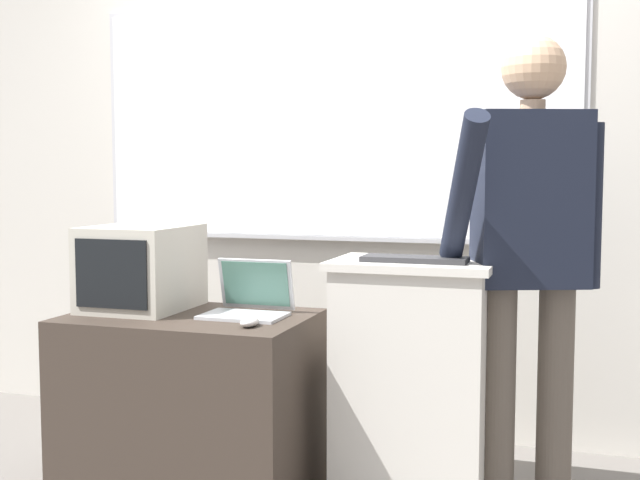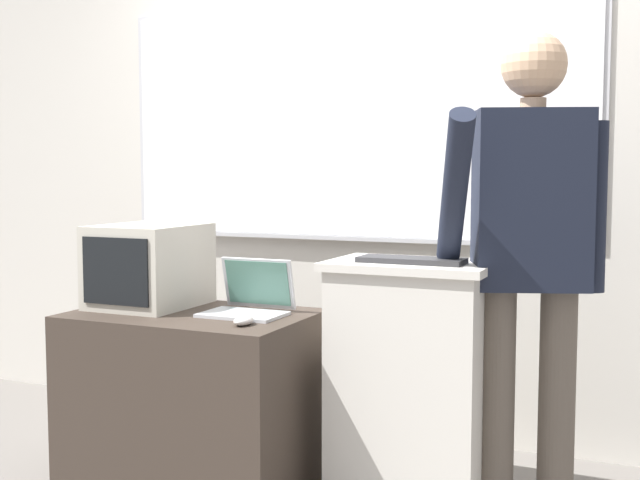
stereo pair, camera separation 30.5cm
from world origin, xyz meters
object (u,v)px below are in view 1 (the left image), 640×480
(person_presenter, at_px, (530,240))
(computer_mouse_by_laptop, at_px, (250,322))
(side_desk, at_px, (191,406))
(wireless_keyboard, at_px, (415,259))
(crt_monitor, at_px, (141,267))
(lectern_podium, at_px, (412,382))
(laptop, at_px, (250,299))

(person_presenter, distance_m, computer_mouse_by_laptop, 1.05)
(side_desk, xyz_separation_m, person_presenter, (1.24, 0.26, 0.66))
(side_desk, distance_m, wireless_keyboard, 1.04)
(wireless_keyboard, height_order, crt_monitor, crt_monitor)
(lectern_podium, distance_m, computer_mouse_by_laptop, 0.67)
(side_desk, xyz_separation_m, laptop, (0.22, 0.08, 0.42))
(side_desk, height_order, wireless_keyboard, wireless_keyboard)
(person_presenter, distance_m, wireless_keyboard, 0.42)
(side_desk, bearing_deg, lectern_podium, 13.39)
(person_presenter, relative_size, wireless_keyboard, 4.55)
(laptop, bearing_deg, person_presenter, 9.99)
(wireless_keyboard, bearing_deg, laptop, -174.06)
(person_presenter, xyz_separation_m, computer_mouse_by_laptop, (-0.93, -0.41, -0.28))
(side_desk, relative_size, laptop, 2.98)
(wireless_keyboard, xyz_separation_m, crt_monitor, (-1.09, -0.08, -0.06))
(wireless_keyboard, bearing_deg, side_desk, -170.27)
(laptop, bearing_deg, side_desk, -159.96)
(computer_mouse_by_laptop, bearing_deg, wireless_keyboard, 28.72)
(lectern_podium, height_order, person_presenter, person_presenter)
(person_presenter, distance_m, laptop, 1.07)
(laptop, relative_size, crt_monitor, 0.70)
(laptop, xyz_separation_m, wireless_keyboard, (0.62, 0.07, 0.17))
(computer_mouse_by_laptop, height_order, crt_monitor, crt_monitor)
(person_presenter, bearing_deg, wireless_keyboard, 175.40)
(side_desk, bearing_deg, laptop, 20.04)
(laptop, bearing_deg, lectern_podium, 10.91)
(laptop, height_order, computer_mouse_by_laptop, laptop)
(lectern_podium, xyz_separation_m, person_presenter, (0.41, 0.06, 0.54))
(lectern_podium, height_order, computer_mouse_by_laptop, lectern_podium)
(computer_mouse_by_laptop, relative_size, crt_monitor, 0.23)
(lectern_podium, xyz_separation_m, laptop, (-0.61, -0.12, 0.30))
(side_desk, relative_size, crt_monitor, 2.09)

